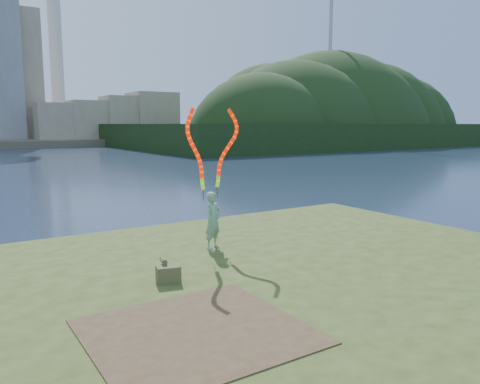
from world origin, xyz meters
TOP-DOWN VIEW (x-y plane):
  - ground at (0.00, 0.00)m, footprint 320.00×320.00m
  - grassy_knoll at (0.00, -2.30)m, footprint 20.00×18.00m
  - dirt_patch at (-2.20, -3.20)m, footprint 3.20×3.00m
  - wooded_hill at (59.57, 59.96)m, footprint 78.00×50.00m
  - woman_with_ribbons at (0.41, 0.92)m, footprint 1.83×0.82m
  - canvas_bag at (-1.62, -0.85)m, footprint 0.54×0.60m

SIDE VIEW (x-z plane):
  - ground at x=0.00m, z-range 0.00..0.00m
  - wooded_hill at x=59.57m, z-range -31.34..31.66m
  - grassy_knoll at x=0.00m, z-range -0.06..0.74m
  - dirt_patch at x=-2.20m, z-range 0.80..0.82m
  - canvas_bag at x=-1.62m, z-range 0.76..1.21m
  - woman_with_ribbons at x=0.41m, z-range 0.31..4.18m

